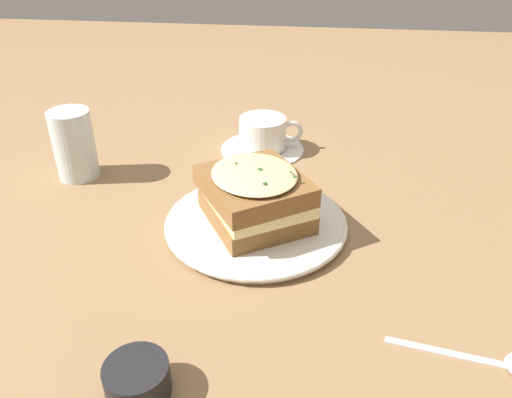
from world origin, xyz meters
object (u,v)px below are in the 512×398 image
(teacup_with_saucer, at_px, (263,137))
(water_glass, at_px, (74,145))
(dinner_plate, at_px, (256,223))
(sandwich, at_px, (255,196))
(condiment_pot, at_px, (137,379))

(teacup_with_saucer, distance_m, water_glass, 0.31)
(dinner_plate, bearing_deg, sandwich, 165.09)
(sandwich, height_order, condiment_pot, sandwich)
(sandwich, distance_m, water_glass, 0.32)
(sandwich, xyz_separation_m, water_glass, (0.12, 0.30, 0.00))
(condiment_pot, bearing_deg, dinner_plate, -15.15)
(dinner_plate, distance_m, sandwich, 0.04)
(dinner_plate, height_order, condiment_pot, condiment_pot)
(sandwich, height_order, water_glass, water_glass)
(dinner_plate, distance_m, condiment_pot, 0.28)
(dinner_plate, relative_size, water_glass, 2.25)
(dinner_plate, relative_size, sandwich, 1.38)
(dinner_plate, relative_size, condiment_pot, 4.14)
(dinner_plate, bearing_deg, condiment_pot, 164.85)
(teacup_with_saucer, height_order, condiment_pot, teacup_with_saucer)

